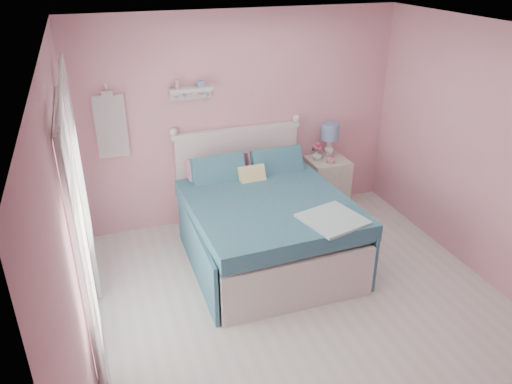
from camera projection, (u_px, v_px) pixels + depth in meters
floor at (313, 317)px, 4.80m from camera, size 4.50×4.50×0.00m
room_shell at (322, 166)px, 4.11m from camera, size 4.50×4.50×4.50m
bed at (264, 223)px, 5.62m from camera, size 1.73×2.13×1.22m
nightstand at (326, 185)px, 6.65m from camera, size 0.50×0.49×0.73m
table_lamp at (330, 134)px, 6.42m from camera, size 0.23×0.23×0.46m
vase at (317, 155)px, 6.46m from camera, size 0.14×0.14×0.14m
teacup at (331, 159)px, 6.38m from camera, size 0.13×0.13×0.09m
roses at (318, 147)px, 6.40m from camera, size 0.14×0.11×0.12m
wall_shelf at (190, 90)px, 5.72m from camera, size 0.50×0.15×0.25m
hanging_dress at (111, 127)px, 5.59m from camera, size 0.34×0.03×0.72m
french_door at (80, 236)px, 4.10m from camera, size 0.04×1.32×2.16m
curtain_near at (88, 274)px, 3.43m from camera, size 0.04×0.40×2.32m
curtain_far at (82, 186)px, 4.70m from camera, size 0.04×0.40×2.32m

